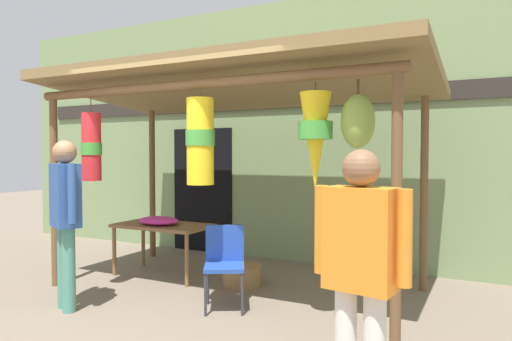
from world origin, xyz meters
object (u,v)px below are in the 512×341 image
at_px(vendor_in_orange, 360,263).
at_px(flower_heap_on_table, 159,221).
at_px(folding_chair, 225,259).
at_px(customer_foreground, 65,210).
at_px(display_table, 163,230).
at_px(wicker_basket_by_table, 242,275).

bearing_deg(vendor_in_orange, flower_heap_on_table, 146.72).
bearing_deg(folding_chair, customer_foreground, -150.64).
bearing_deg(display_table, wicker_basket_by_table, 2.97).
relative_size(flower_heap_on_table, folding_chair, 0.67).
xyz_separation_m(wicker_basket_by_table, customer_foreground, (-1.19, -1.56, 0.90)).
bearing_deg(wicker_basket_by_table, display_table, -177.03).
bearing_deg(display_table, vendor_in_orange, -34.27).
bearing_deg(vendor_in_orange, customer_foreground, 168.86).
height_order(display_table, vendor_in_orange, vendor_in_orange).
bearing_deg(flower_heap_on_table, customer_foreground, -91.75).
bearing_deg(wicker_basket_by_table, vendor_in_orange, -47.90).
bearing_deg(customer_foreground, folding_chair, 29.36).
bearing_deg(customer_foreground, flower_heap_on_table, 88.25).
relative_size(folding_chair, wicker_basket_by_table, 1.79).
height_order(folding_chair, customer_foreground, customer_foreground).
height_order(flower_heap_on_table, wicker_basket_by_table, flower_heap_on_table).
bearing_deg(display_table, folding_chair, -27.69).
bearing_deg(display_table, customer_foreground, -91.73).
xyz_separation_m(wicker_basket_by_table, vendor_in_orange, (1.97, -2.18, 0.83)).
distance_m(display_table, folding_chair, 1.53).
height_order(display_table, flower_heap_on_table, flower_heap_on_table).
xyz_separation_m(display_table, customer_foreground, (-0.05, -1.50, 0.42)).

